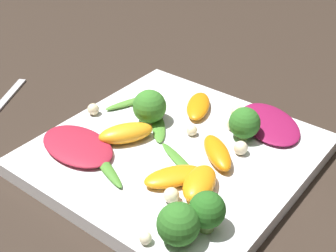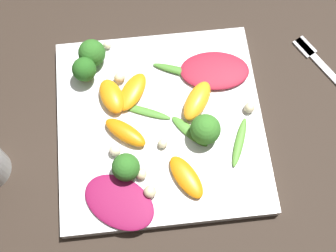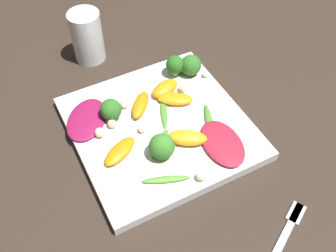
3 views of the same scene
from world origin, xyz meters
name	(u,v)px [view 2 (image 2 of 3)]	position (x,y,z in m)	size (l,w,h in m)	color
ground_plane	(161,127)	(0.00, 0.00, 0.00)	(2.40, 2.40, 0.00)	#2D231C
plate	(160,125)	(0.00, 0.00, 0.01)	(0.30, 0.30, 0.02)	white
fork	(324,67)	(0.26, 0.07, 0.00)	(0.09, 0.15, 0.01)	#B2B2B7
radicchio_leaf_0	(215,71)	(0.09, 0.07, 0.02)	(0.11, 0.08, 0.01)	maroon
radicchio_leaf_1	(119,202)	(-0.07, -0.11, 0.02)	(0.12, 0.11, 0.01)	maroon
orange_segment_0	(125,133)	(-0.05, -0.01, 0.03)	(0.07, 0.06, 0.02)	orange
orange_segment_1	(186,177)	(0.03, -0.09, 0.03)	(0.06, 0.07, 0.01)	orange
orange_segment_2	(197,101)	(0.06, 0.02, 0.03)	(0.06, 0.07, 0.02)	orange
orange_segment_3	(132,92)	(-0.04, 0.05, 0.03)	(0.06, 0.07, 0.01)	orange
orange_segment_4	(112,96)	(-0.07, 0.04, 0.03)	(0.05, 0.06, 0.02)	orange
broccoli_floret_0	(84,70)	(-0.10, 0.09, 0.04)	(0.04, 0.04, 0.04)	#84AD5B
broccoli_floret_1	(92,53)	(-0.09, 0.11, 0.04)	(0.04, 0.04, 0.04)	#84AD5B
broccoli_floret_2	(205,129)	(0.06, -0.03, 0.04)	(0.04, 0.04, 0.04)	#84AD5B
broccoli_floret_3	(126,167)	(-0.05, -0.07, 0.04)	(0.04, 0.04, 0.04)	#84AD5B
arugula_sprig_0	(184,72)	(0.04, 0.08, 0.02)	(0.09, 0.05, 0.01)	#47842D
arugula_sprig_1	(190,131)	(0.04, -0.02, 0.02)	(0.06, 0.06, 0.01)	#47842D
arugula_sprig_2	(143,111)	(-0.02, 0.02, 0.02)	(0.08, 0.04, 0.00)	#47842D
arugula_sprig_3	(240,142)	(0.11, -0.04, 0.02)	(0.04, 0.08, 0.01)	#518E33
macadamia_nut_0	(150,192)	(-0.02, -0.10, 0.03)	(0.02, 0.02, 0.02)	beige
macadamia_nut_1	(141,174)	(-0.03, -0.08, 0.03)	(0.02, 0.02, 0.02)	beige
macadamia_nut_2	(107,45)	(-0.07, 0.13, 0.03)	(0.01, 0.01, 0.01)	beige
macadamia_nut_3	(249,108)	(0.13, 0.01, 0.03)	(0.02, 0.02, 0.02)	beige
macadamia_nut_4	(120,77)	(-0.05, 0.08, 0.03)	(0.02, 0.02, 0.02)	beige
macadamia_nut_5	(164,143)	(0.00, -0.03, 0.03)	(0.01, 0.01, 0.01)	beige
macadamia_nut_6	(115,150)	(-0.07, -0.04, 0.03)	(0.02, 0.02, 0.02)	beige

